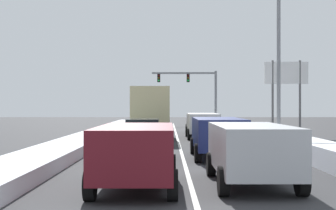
% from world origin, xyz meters
% --- Properties ---
extents(ground_plane, '(129.77, 129.77, 0.00)m').
position_xyz_m(ground_plane, '(0.00, 19.96, 0.00)').
color(ground_plane, '#333335').
extents(lane_stripe_between_right_lane_and_center_lane, '(0.14, 54.90, 0.01)m').
position_xyz_m(lane_stripe_between_right_lane_and_center_lane, '(-0.00, 24.96, 0.00)').
color(lane_stripe_between_right_lane_and_center_lane, silver).
rests_on(lane_stripe_between_right_lane_and_center_lane, ground).
extents(snow_bank_right_shoulder, '(1.44, 54.90, 0.77)m').
position_xyz_m(snow_bank_right_shoulder, '(5.30, 24.96, 0.38)').
color(snow_bank_right_shoulder, white).
rests_on(snow_bank_right_shoulder, ground).
extents(snow_bank_left_shoulder, '(2.14, 54.90, 0.49)m').
position_xyz_m(snow_bank_left_shoulder, '(-5.30, 24.96, 0.25)').
color(snow_bank_left_shoulder, white).
rests_on(snow_bank_left_shoulder, ground).
extents(suv_silver_right_lane_nearest, '(2.16, 4.90, 1.67)m').
position_xyz_m(suv_silver_right_lane_nearest, '(1.67, 7.22, 1.02)').
color(suv_silver_right_lane_nearest, '#B7BABF').
rests_on(suv_silver_right_lane_nearest, ground).
extents(suv_navy_right_lane_second, '(2.16, 4.90, 1.67)m').
position_xyz_m(suv_navy_right_lane_second, '(1.48, 14.20, 1.02)').
color(suv_navy_right_lane_second, navy).
rests_on(suv_navy_right_lane_second, ground).
extents(sedan_gray_right_lane_third, '(2.00, 4.50, 1.51)m').
position_xyz_m(sedan_gray_right_lane_third, '(1.94, 20.16, 0.76)').
color(sedan_gray_right_lane_third, slate).
rests_on(sedan_gray_right_lane_third, ground).
extents(suv_white_right_lane_fourth, '(2.16, 4.90, 1.67)m').
position_xyz_m(suv_white_right_lane_fourth, '(1.69, 26.21, 1.02)').
color(suv_white_right_lane_fourth, silver).
rests_on(suv_white_right_lane_fourth, ground).
extents(sedan_tan_right_lane_fifth, '(2.00, 4.50, 1.51)m').
position_xyz_m(sedan_tan_right_lane_fifth, '(1.82, 32.05, 0.76)').
color(sedan_tan_right_lane_fifth, '#937F60').
rests_on(sedan_tan_right_lane_fifth, ground).
extents(suv_maroon_center_lane_nearest, '(2.16, 4.90, 1.67)m').
position_xyz_m(suv_maroon_center_lane_nearest, '(-1.48, 6.66, 1.02)').
color(suv_maroon_center_lane_nearest, maroon).
rests_on(suv_maroon_center_lane_nearest, ground).
extents(sedan_red_center_lane_second, '(2.00, 4.50, 1.51)m').
position_xyz_m(sedan_red_center_lane_second, '(-1.46, 12.62, 0.76)').
color(sedan_red_center_lane_second, maroon).
rests_on(sedan_red_center_lane_second, ground).
extents(sedan_green_center_lane_third, '(2.00, 4.50, 1.51)m').
position_xyz_m(sedan_green_center_lane_third, '(-1.92, 18.91, 0.76)').
color(sedan_green_center_lane_third, '#1E5633').
rests_on(sedan_green_center_lane_third, ground).
extents(box_truck_center_lane_fourth, '(2.53, 7.20, 3.36)m').
position_xyz_m(box_truck_center_lane_fourth, '(-1.70, 25.70, 1.90)').
color(box_truck_center_lane_fourth, '#38383D').
rests_on(box_truck_center_lane_fourth, ground).
extents(sedan_black_center_lane_fifth, '(2.00, 4.50, 1.51)m').
position_xyz_m(sedan_black_center_lane_fifth, '(-1.66, 34.28, 0.76)').
color(sedan_black_center_lane_fifth, black).
rests_on(sedan_black_center_lane_fifth, ground).
extents(traffic_light_gantry, '(7.54, 0.47, 6.20)m').
position_xyz_m(traffic_light_gantry, '(2.57, 49.90, 4.50)').
color(traffic_light_gantry, slate).
rests_on(traffic_light_gantry, ground).
extents(street_lamp_right_mid, '(2.66, 0.36, 9.10)m').
position_xyz_m(street_lamp_right_mid, '(5.59, 22.46, 5.38)').
color(street_lamp_right_mid, gray).
rests_on(street_lamp_right_mid, ground).
extents(roadside_sign_right, '(3.20, 0.16, 5.50)m').
position_xyz_m(roadside_sign_right, '(8.02, 29.22, 4.02)').
color(roadside_sign_right, '#59595B').
rests_on(roadside_sign_right, ground).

